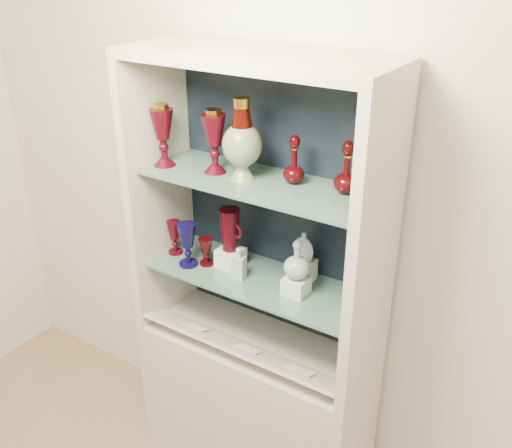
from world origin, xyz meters
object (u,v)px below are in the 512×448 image
Objects in this scene: clear_round_decanter at (297,260)px; cameo_medallion at (366,269)px; pedestal_lamp_left at (163,135)px; cobalt_goblet at (187,245)px; lidded_bowl at (363,198)px; ruby_goblet_tall at (175,237)px; clear_square_bottle at (239,263)px; ruby_pitcher at (230,230)px; ruby_goblet_small at (206,252)px; ruby_decanter_b at (347,166)px; flat_flask at (304,246)px; ruby_decanter_a at (294,157)px; pedestal_lamp_right at (214,141)px; enamel_urn at (242,139)px.

clear_round_decanter is 1.12× the size of cameo_medallion.
pedestal_lamp_left reaches higher than cobalt_goblet.
ruby_goblet_tall is (-0.85, 0.01, -0.39)m from lidded_bowl.
ruby_pitcher is at bearing 144.54° from clear_square_bottle.
clear_square_bottle is (0.18, -0.02, 0.01)m from ruby_goblet_small.
cameo_medallion is (0.74, 0.10, 0.07)m from cobalt_goblet.
ruby_decanter_b is 1.69× the size of ruby_goblet_small.
flat_flask is at bearing 157.28° from lidded_bowl.
clear_round_decanter is (0.43, 0.01, 0.09)m from ruby_goblet_small.
clear_square_bottle is 1.03× the size of cameo_medallion.
clear_square_bottle is at bearing -144.69° from flat_flask.
ruby_goblet_tall is 0.29m from ruby_pitcher.
clear_square_bottle is 0.26m from clear_round_decanter.
cobalt_goblet is 1.57× the size of ruby_goblet_small.
pedestal_lamp_left is 1.21× the size of ruby_decanter_b.
pedestal_lamp_left is 0.74m from ruby_decanter_b.
ruby_decanter_a is at bearing 12.47° from ruby_goblet_small.
pedestal_lamp_left is 1.94× the size of flat_flask.
ruby_pitcher is (0.04, 0.03, -0.37)m from pedestal_lamp_right.
clear_square_bottle is at bearing -163.50° from ruby_decanter_b.
ruby_goblet_small is 0.18m from clear_square_bottle.
pedestal_lamp_right is 1.76× the size of clear_square_bottle.
clear_round_decanter is (0.06, -0.07, -0.38)m from ruby_decanter_a.
clear_round_decanter reaches higher than flat_flask.
ruby_decanter_b is at bearing 16.50° from clear_square_bottle.
flat_flask is at bearing 14.94° from pedestal_lamp_right.
pedestal_lamp_left is 0.22m from pedestal_lamp_right.
enamel_urn is 0.40m from ruby_decanter_b.
lidded_bowl reaches higher than ruby_goblet_small.
clear_square_bottle is at bearing -148.99° from cameo_medallion.
clear_round_decanter is at bearing -69.09° from flat_flask.
ruby_decanter_a is 0.48m from cameo_medallion.
ruby_decanter_a is at bearing -137.88° from flat_flask.
pedestal_lamp_left is 0.51m from ruby_goblet_small.
ruby_pitcher is at bearing 8.02° from ruby_goblet_tall.
clear_round_decanter is (0.33, -0.04, -0.02)m from ruby_pitcher.
ruby_goblet_small is at bearing -170.30° from ruby_decanter_b.
ruby_pitcher is at bearing 175.04° from lidded_bowl.
ruby_pitcher reaches higher than ruby_goblet_small.
cobalt_goblet is 0.49m from clear_round_decanter.
flat_flask is (0.40, 0.11, 0.09)m from ruby_goblet_small.
clear_round_decanter is at bearing -146.78° from cameo_medallion.
cobalt_goblet is (-0.24, -0.06, -0.48)m from enamel_urn.
ruby_goblet_small is at bearing -167.53° from ruby_decanter_a.
ruby_goblet_tall is 0.87m from cameo_medallion.
clear_round_decanter is at bearing 0.21° from ruby_goblet_tall.
enamel_urn is (0.13, 0.00, 0.03)m from pedestal_lamp_right.
lidded_bowl is at bearing -77.30° from cameo_medallion.
ruby_goblet_tall is 0.36m from clear_square_bottle.
enamel_urn is at bearing 93.28° from clear_square_bottle.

